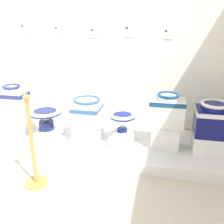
# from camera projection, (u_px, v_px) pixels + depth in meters

# --- Properties ---
(wall_back) EXTENTS (3.94, 0.06, 2.87)m
(wall_back) POSITION_uv_depth(u_px,v_px,m) (114.00, 31.00, 3.38)
(wall_back) COLOR white
(wall_back) RESTS_ON ground_plane
(display_platform) EXTENTS (2.98, 1.03, 0.13)m
(display_platform) POSITION_uv_depth(u_px,v_px,m) (106.00, 144.00, 3.35)
(display_platform) COLOR white
(display_platform) RESTS_ON ground_plane
(plinth_block_pale_glazed) EXTENTS (0.39, 0.33, 0.20)m
(plinth_block_pale_glazed) POSITION_uv_depth(u_px,v_px,m) (17.00, 124.00, 3.56)
(plinth_block_pale_glazed) COLOR white
(plinth_block_pale_glazed) RESTS_ON display_platform
(antique_toilet_pale_glazed) EXTENTS (0.37, 0.25, 0.44)m
(antique_toilet_pale_glazed) POSITION_uv_depth(u_px,v_px,m) (13.00, 102.00, 3.45)
(antique_toilet_pale_glazed) COLOR silver
(antique_toilet_pale_glazed) RESTS_ON plinth_block_pale_glazed
(plinth_block_squat_floral) EXTENTS (0.33, 0.37, 0.07)m
(plinth_block_squat_floral) POSITION_uv_depth(u_px,v_px,m) (47.00, 134.00, 3.39)
(plinth_block_squat_floral) COLOR white
(plinth_block_squat_floral) RESTS_ON display_platform
(antique_toilet_squat_floral) EXTENTS (0.42, 0.42, 0.32)m
(antique_toilet_squat_floral) POSITION_uv_depth(u_px,v_px,m) (46.00, 117.00, 3.30)
(antique_toilet_squat_floral) COLOR white
(antique_toilet_squat_floral) RESTS_ON plinth_block_squat_floral
(plinth_block_leftmost) EXTENTS (0.36, 0.31, 0.11)m
(plinth_block_leftmost) POSITION_uv_depth(u_px,v_px,m) (88.00, 134.00, 3.36)
(plinth_block_leftmost) COLOR white
(plinth_block_leftmost) RESTS_ON display_platform
(antique_toilet_leftmost) EXTENTS (0.34, 0.35, 0.43)m
(antique_toilet_leftmost) POSITION_uv_depth(u_px,v_px,m) (87.00, 114.00, 3.26)
(antique_toilet_leftmost) COLOR white
(antique_toilet_leftmost) RESTS_ON plinth_block_leftmost
(plinth_block_rightmost) EXTENTS (0.29, 0.37, 0.11)m
(plinth_block_rightmost) POSITION_uv_depth(u_px,v_px,m) (122.00, 139.00, 3.22)
(plinth_block_rightmost) COLOR white
(plinth_block_rightmost) RESTS_ON display_platform
(antique_toilet_rightmost) EXTENTS (0.33, 0.33, 0.29)m
(antique_toilet_rightmost) POSITION_uv_depth(u_px,v_px,m) (122.00, 121.00, 3.14)
(antique_toilet_rightmost) COLOR white
(antique_toilet_rightmost) RESTS_ON plinth_block_rightmost
(plinth_block_slender_white) EXTENTS (0.32, 0.30, 0.25)m
(plinth_block_slender_white) POSITION_uv_depth(u_px,v_px,m) (165.00, 136.00, 3.13)
(plinth_block_slender_white) COLOR white
(plinth_block_slender_white) RESTS_ON display_platform
(antique_toilet_slender_white) EXTENTS (0.41, 0.25, 0.41)m
(antique_toilet_slender_white) POSITION_uv_depth(u_px,v_px,m) (167.00, 110.00, 3.01)
(antique_toilet_slender_white) COLOR white
(antique_toilet_slender_white) RESTS_ON plinth_block_slender_white
(plinth_block_tall_cobalt) EXTENTS (0.37, 0.31, 0.23)m
(plinth_block_tall_cobalt) POSITION_uv_depth(u_px,v_px,m) (209.00, 143.00, 2.98)
(plinth_block_tall_cobalt) COLOR white
(plinth_block_tall_cobalt) RESTS_ON display_platform
(antique_toilet_tall_cobalt) EXTENTS (0.39, 0.33, 0.39)m
(antique_toilet_tall_cobalt) POSITION_uv_depth(u_px,v_px,m) (213.00, 118.00, 2.87)
(antique_toilet_tall_cobalt) COLOR #11145A
(antique_toilet_tall_cobalt) RESTS_ON plinth_block_tall_cobalt
(info_placard_first) EXTENTS (0.10, 0.01, 0.12)m
(info_placard_first) POSITION_uv_depth(u_px,v_px,m) (25.00, 29.00, 3.58)
(info_placard_first) COLOR white
(info_placard_second) EXTENTS (0.12, 0.01, 0.16)m
(info_placard_second) POSITION_uv_depth(u_px,v_px,m) (59.00, 32.00, 3.50)
(info_placard_second) COLOR white
(info_placard_third) EXTENTS (0.13, 0.01, 0.12)m
(info_placard_third) POSITION_uv_depth(u_px,v_px,m) (95.00, 33.00, 3.40)
(info_placard_third) COLOR white
(info_placard_fourth) EXTENTS (0.12, 0.01, 0.14)m
(info_placard_fourth) POSITION_uv_depth(u_px,v_px,m) (130.00, 31.00, 3.31)
(info_placard_fourth) COLOR white
(info_placard_fifth) EXTENTS (0.12, 0.01, 0.11)m
(info_placard_fifth) POSITION_uv_depth(u_px,v_px,m) (169.00, 34.00, 3.22)
(info_placard_fifth) COLOR white
(stanchion_post_near_left) EXTENTS (0.24, 0.24, 0.96)m
(stanchion_post_near_left) POSITION_uv_depth(u_px,v_px,m) (34.00, 158.00, 2.56)
(stanchion_post_near_left) COLOR #BB8F42
(stanchion_post_near_left) RESTS_ON ground_plane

